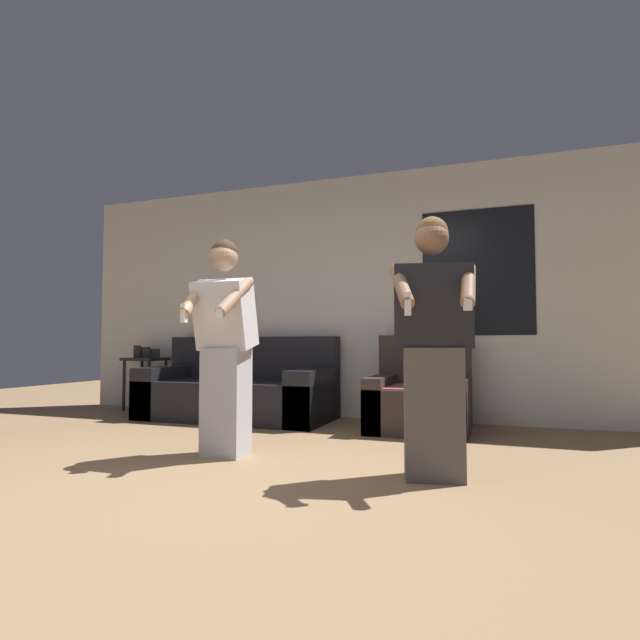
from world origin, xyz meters
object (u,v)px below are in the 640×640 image
couch (239,391)px  armchair (421,399)px  person_right (433,347)px  side_table (145,366)px  person_left (225,346)px

couch → armchair: size_ratio=2.23×
couch → person_right: size_ratio=1.29×
side_table → person_left: bearing=-40.4°
person_left → armchair: bearing=53.9°
armchair → person_left: (-1.17, -1.61, 0.51)m
armchair → side_table: armchair is taller
side_table → person_left: size_ratio=0.51×
armchair → side_table: bearing=175.0°
side_table → armchair: bearing=-5.0°
side_table → person_left: person_left is taller
armchair → person_left: person_left is taller
armchair → side_table: size_ratio=1.16×
couch → armchair: (1.98, -0.07, -0.01)m
armchair → person_right: bearing=-79.2°
person_right → couch: bearing=142.2°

